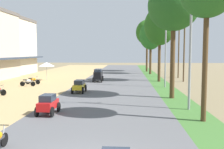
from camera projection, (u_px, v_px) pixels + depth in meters
name	position (u px, v px, depth m)	size (l,w,h in m)	color
shophouse_far	(9.00, 46.00, 45.72)	(8.59, 8.71, 10.10)	beige
parked_motorbike_fourth	(28.00, 82.00, 28.79)	(1.80, 0.54, 0.94)	black
parked_motorbike_fifth	(33.00, 80.00, 30.60)	(1.80, 0.54, 0.94)	black
vendor_umbrella	(47.00, 64.00, 34.54)	(2.20, 2.20, 2.52)	#99999E
median_tree_second	(174.00, 6.00, 20.65)	(4.24, 4.24, 9.78)	#4C351E
median_tree_third	(160.00, 26.00, 33.04)	(4.10, 4.10, 9.88)	#4C351E
median_tree_fourth	(151.00, 36.00, 44.70)	(4.01, 4.01, 9.39)	#4C351E
median_tree_fifth	(147.00, 32.00, 50.65)	(4.54, 4.54, 10.45)	#4C351E
streetlamp_near	(191.00, 40.00, 16.61)	(3.16, 0.20, 8.20)	gray
streetlamp_mid	(166.00, 45.00, 27.60)	(3.16, 0.20, 8.18)	gray
streetlamp_far	(146.00, 50.00, 56.98)	(3.16, 0.20, 7.68)	gray
utility_pole_near	(184.00, 50.00, 33.59)	(1.80, 0.20, 8.18)	brown
utility_pole_far	(179.00, 49.00, 38.77)	(1.80, 0.20, 8.47)	brown
car_hatchback_red	(48.00, 103.00, 15.62)	(1.04, 2.00, 1.23)	red
car_sedan_yellow	(79.00, 86.00, 24.18)	(1.10, 2.26, 1.19)	gold
car_van_black	(98.00, 75.00, 33.15)	(1.19, 2.41, 1.67)	black
motorbike_ahead_third	(98.00, 73.00, 41.67)	(0.54, 1.80, 0.94)	black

